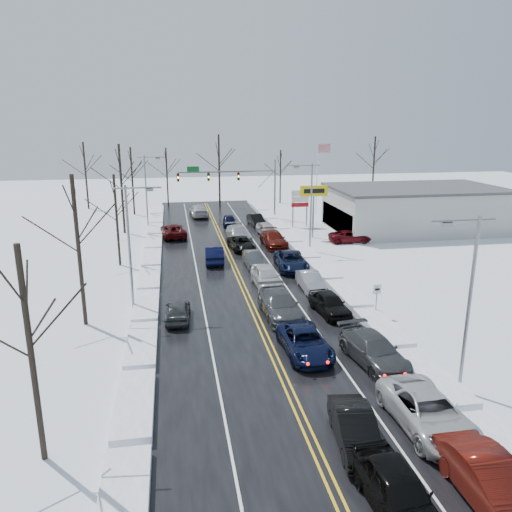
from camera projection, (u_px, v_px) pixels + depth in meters
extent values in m
plane|color=silver|center=(243.00, 286.00, 41.03)|extent=(160.00, 160.00, 0.00)
cube|color=black|center=(239.00, 279.00, 42.92)|extent=(14.00, 84.00, 0.01)
cube|color=white|center=(149.00, 283.00, 41.70)|extent=(1.77, 72.00, 0.50)
cube|color=white|center=(324.00, 274.00, 44.16)|extent=(1.77, 72.00, 0.50)
cylinder|color=slate|center=(275.00, 189.00, 67.94)|extent=(0.24, 0.24, 8.00)
cylinder|color=slate|center=(227.00, 172.00, 66.22)|extent=(13.00, 0.18, 0.18)
cylinder|color=slate|center=(266.00, 179.00, 67.37)|extent=(2.33, 0.10, 2.33)
cube|color=#0C591E|center=(193.00, 169.00, 65.39)|extent=(1.60, 0.08, 0.70)
cube|color=black|center=(238.00, 176.00, 66.64)|extent=(0.32, 0.25, 1.05)
sphere|color=#3F0705|center=(239.00, 174.00, 66.41)|extent=(0.20, 0.20, 0.20)
sphere|color=orange|center=(239.00, 176.00, 66.49)|extent=(0.22, 0.22, 0.22)
sphere|color=black|center=(239.00, 179.00, 66.57)|extent=(0.20, 0.20, 0.20)
cube|color=black|center=(209.00, 177.00, 65.99)|extent=(0.32, 0.25, 1.05)
sphere|color=#3F0705|center=(209.00, 175.00, 65.76)|extent=(0.20, 0.20, 0.20)
sphere|color=orange|center=(209.00, 177.00, 65.84)|extent=(0.22, 0.22, 0.22)
sphere|color=black|center=(209.00, 179.00, 65.92)|extent=(0.20, 0.20, 0.20)
cube|color=black|center=(178.00, 177.00, 65.34)|extent=(0.32, 0.25, 1.05)
sphere|color=#3F0705|center=(178.00, 175.00, 65.11)|extent=(0.20, 0.20, 0.20)
sphere|color=orange|center=(178.00, 178.00, 65.19)|extent=(0.22, 0.22, 0.22)
sphere|color=black|center=(178.00, 180.00, 65.27)|extent=(0.20, 0.20, 0.20)
cylinder|color=slate|center=(313.00, 213.00, 57.18)|extent=(0.20, 0.20, 5.60)
cube|color=yellow|center=(314.00, 191.00, 56.49)|extent=(3.20, 0.30, 1.20)
cube|color=black|center=(314.00, 191.00, 56.33)|extent=(2.40, 0.04, 0.50)
cylinder|color=slate|center=(293.00, 211.00, 62.95)|extent=(0.16, 0.16, 4.00)
cylinder|color=slate|center=(307.00, 211.00, 63.24)|extent=(0.16, 0.16, 4.00)
cube|color=white|center=(300.00, 193.00, 62.48)|extent=(2.20, 0.22, 0.70)
cube|color=white|center=(300.00, 199.00, 62.70)|extent=(2.20, 0.22, 0.70)
cube|color=#A90D15|center=(300.00, 205.00, 62.88)|extent=(2.20, 0.22, 0.50)
cylinder|color=slate|center=(376.00, 302.00, 34.46)|extent=(0.08, 0.08, 2.20)
cube|color=white|center=(377.00, 289.00, 34.22)|extent=(0.55, 0.05, 0.70)
cube|color=black|center=(377.00, 289.00, 34.18)|extent=(0.35, 0.02, 0.15)
cylinder|color=silver|center=(317.00, 179.00, 70.63)|extent=(0.14, 0.14, 10.00)
cube|color=#B2B3AD|center=(415.00, 210.00, 61.35)|extent=(20.00, 12.00, 5.00)
cube|color=#262628|center=(337.00, 219.00, 59.98)|extent=(0.10, 11.00, 2.80)
cube|color=#3F3F42|center=(416.00, 188.00, 60.64)|extent=(20.40, 12.40, 0.30)
cylinder|color=slate|center=(469.00, 307.00, 24.10)|extent=(0.18, 0.18, 9.00)
cylinder|color=slate|center=(463.00, 221.00, 22.83)|extent=(3.20, 0.12, 0.12)
cube|color=slate|center=(447.00, 225.00, 22.74)|extent=(0.50, 0.25, 0.18)
cylinder|color=slate|center=(311.00, 208.00, 50.70)|extent=(0.18, 0.18, 9.00)
cylinder|color=slate|center=(304.00, 166.00, 49.43)|extent=(3.20, 0.12, 0.12)
cube|color=slate|center=(297.00, 167.00, 49.34)|extent=(0.50, 0.25, 0.18)
cylinder|color=slate|center=(129.00, 250.00, 34.65)|extent=(0.18, 0.18, 9.00)
cylinder|color=slate|center=(137.00, 188.00, 33.63)|extent=(3.20, 0.12, 0.12)
cube|color=slate|center=(150.00, 190.00, 33.80)|extent=(0.50, 0.25, 0.18)
cylinder|color=slate|center=(146.00, 193.00, 61.26)|extent=(0.18, 0.18, 9.00)
cylinder|color=slate|center=(151.00, 157.00, 60.24)|extent=(3.20, 0.12, 0.12)
cube|color=slate|center=(158.00, 158.00, 60.41)|extent=(0.50, 0.25, 0.18)
cylinder|color=#2D231C|center=(32.00, 358.00, 19.04)|extent=(0.24, 0.24, 9.00)
cylinder|color=#2D231C|center=(79.00, 252.00, 32.13)|extent=(0.27, 0.27, 10.00)
cylinder|color=#2D231C|center=(117.00, 221.00, 45.80)|extent=(0.23, 0.23, 8.50)
cylinder|color=#2D231C|center=(122.00, 189.00, 58.72)|extent=(0.28, 0.28, 10.50)
cylinder|color=#2D231C|center=(132.00, 181.00, 70.32)|extent=(0.25, 0.25, 9.50)
cylinder|color=#2D231C|center=(86.00, 176.00, 74.79)|extent=(0.27, 0.27, 10.00)
cylinder|color=#2D231C|center=(167.00, 177.00, 77.81)|extent=(0.24, 0.24, 9.00)
cylinder|color=#2D231C|center=(219.00, 171.00, 76.94)|extent=(0.29, 0.29, 11.00)
cylinder|color=#2D231C|center=(280.00, 177.00, 80.32)|extent=(0.23, 0.23, 8.50)
cylinder|color=#2D231C|center=(373.00, 169.00, 83.12)|extent=(0.28, 0.28, 10.50)
imported|color=black|center=(396.00, 511.00, 17.52)|extent=(2.14, 4.94, 1.66)
imported|color=black|center=(354.00, 444.00, 21.10)|extent=(2.13, 4.70, 1.49)
imported|color=black|center=(304.00, 354.00, 29.26)|extent=(2.60, 5.39, 1.48)
imported|color=#424448|center=(280.00, 316.00, 34.79)|extent=(2.51, 5.90, 1.70)
imported|color=silver|center=(266.00, 286.00, 40.96)|extent=(2.15, 5.09, 1.72)
imported|color=#3B3E40|center=(253.00, 266.00, 46.57)|extent=(1.58, 4.28, 1.40)
imported|color=black|center=(242.00, 250.00, 52.43)|extent=(2.71, 5.03, 1.34)
imported|color=#999CA0|center=(238.00, 240.00, 56.44)|extent=(2.74, 5.77, 1.62)
imported|color=black|center=(229.00, 226.00, 64.15)|extent=(1.86, 4.11, 1.37)
imported|color=#53110B|center=(488.00, 503.00, 17.90)|extent=(1.85, 5.19, 1.70)
imported|color=#BCBCBF|center=(426.00, 428.00, 22.22)|extent=(2.83, 5.92, 1.63)
imported|color=#3A3C3E|center=(373.00, 363.00, 28.12)|extent=(2.98, 5.78, 1.60)
imported|color=black|center=(329.00, 314.00, 35.25)|extent=(2.32, 4.69, 1.54)
imported|color=#A0A3A8|center=(310.00, 290.00, 40.19)|extent=(1.51, 4.30, 1.41)
imported|color=black|center=(291.00, 269.00, 45.69)|extent=(2.93, 5.79, 1.57)
imported|color=#4D100A|center=(274.00, 246.00, 53.84)|extent=(2.40, 5.59, 1.60)
imported|color=#BABABC|center=(267.00, 235.00, 58.84)|extent=(2.23, 4.66, 1.53)
imported|color=black|center=(256.00, 225.00, 64.28)|extent=(1.96, 4.54, 1.45)
imported|color=black|center=(214.00, 262.00, 47.89)|extent=(1.95, 4.96, 1.61)
imported|color=#47090B|center=(174.00, 237.00, 57.99)|extent=(3.21, 5.83, 1.55)
imported|color=#BBBBBD|center=(199.00, 216.00, 70.24)|extent=(2.69, 5.95, 1.69)
imported|color=#3B3E40|center=(178.00, 320.00, 34.19)|extent=(1.91, 4.20, 1.40)
imported|color=#510A0F|center=(350.00, 242.00, 55.60)|extent=(4.89, 2.52, 1.32)
imported|color=#414447|center=(367.00, 235.00, 58.84)|extent=(2.54, 5.26, 1.48)
imported|color=black|center=(334.00, 225.00, 64.32)|extent=(1.62, 3.98, 1.35)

